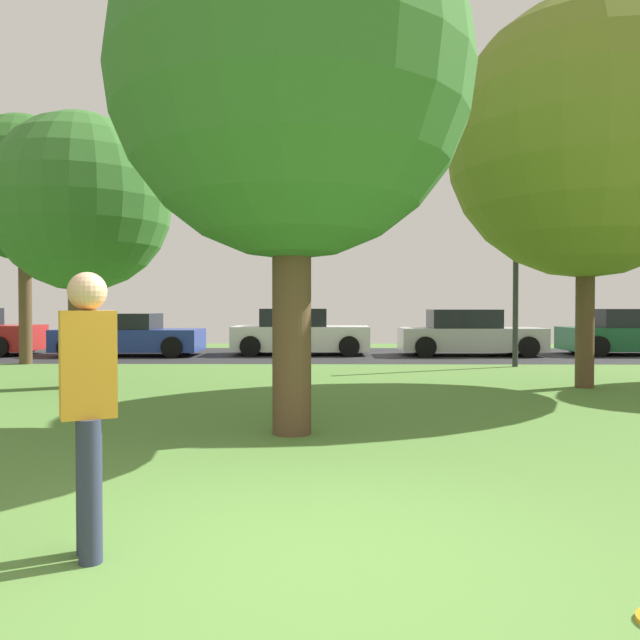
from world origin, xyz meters
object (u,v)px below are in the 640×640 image
(person_catcher, at_px, (88,399))
(parked_car_blue, at_px, (128,336))
(street_lamp_post, at_px, (516,279))
(oak_tree_center, at_px, (81,204))
(parked_car_green, at_px, (635,334))
(parked_car_white, at_px, (299,334))
(parked_car_silver, at_px, (469,335))
(oak_tree_right, at_px, (587,140))
(maple_tree_near, at_px, (291,80))
(oak_tree_left, at_px, (24,189))

(person_catcher, height_order, parked_car_blue, person_catcher)
(person_catcher, xyz_separation_m, street_lamp_post, (6.27, 12.27, 1.27))
(oak_tree_center, bearing_deg, parked_car_green, 29.20)
(parked_car_white, distance_m, parked_car_silver, 5.36)
(oak_tree_right, distance_m, person_catcher, 11.02)
(parked_car_blue, xyz_separation_m, parked_car_green, (16.06, 0.54, 0.05))
(parked_car_silver, relative_size, street_lamp_post, 0.98)
(oak_tree_center, bearing_deg, person_catcher, -68.23)
(parked_car_green, relative_size, street_lamp_post, 1.02)
(oak_tree_right, distance_m, maple_tree_near, 6.94)
(oak_tree_right, relative_size, parked_car_green, 1.60)
(parked_car_white, distance_m, parked_car_green, 10.70)
(oak_tree_left, distance_m, parked_car_silver, 13.54)
(parked_car_blue, relative_size, parked_car_green, 0.97)
(oak_tree_left, relative_size, parked_car_blue, 1.49)
(parked_car_blue, bearing_deg, parked_car_white, 5.25)
(maple_tree_near, distance_m, street_lamp_post, 10.18)
(oak_tree_center, relative_size, parked_car_blue, 1.18)
(oak_tree_left, xyz_separation_m, street_lamp_post, (12.94, -0.60, -2.43))
(person_catcher, distance_m, parked_car_green, 19.76)
(maple_tree_near, bearing_deg, parked_car_white, 92.21)
(oak_tree_center, bearing_deg, parked_car_white, 64.76)
(parked_car_silver, bearing_deg, person_catcher, -110.34)
(person_catcher, relative_size, parked_car_white, 0.41)
(maple_tree_near, height_order, parked_car_blue, maple_tree_near)
(parked_car_blue, bearing_deg, oak_tree_left, -123.32)
(oak_tree_center, relative_size, parked_car_green, 1.14)
(parked_car_silver, distance_m, street_lamp_post, 4.00)
(person_catcher, distance_m, parked_car_blue, 16.42)
(oak_tree_left, bearing_deg, street_lamp_post, -2.66)
(oak_tree_center, distance_m, parked_car_white, 9.35)
(oak_tree_center, distance_m, person_catcher, 9.11)
(person_catcher, bearing_deg, oak_tree_center, -94.82)
(street_lamp_post, bearing_deg, person_catcher, -117.08)
(maple_tree_near, relative_size, parked_car_silver, 1.47)
(oak_tree_center, height_order, parked_car_green, oak_tree_center)
(street_lamp_post, bearing_deg, parked_car_blue, 162.80)
(maple_tree_near, distance_m, parked_car_green, 16.51)
(oak_tree_right, relative_size, street_lamp_post, 1.63)
(parked_car_green, bearing_deg, street_lamp_post, -141.47)
(oak_tree_left, height_order, parked_car_white, oak_tree_left)
(oak_tree_left, xyz_separation_m, oak_tree_center, (3.41, -4.74, -1.18))
(maple_tree_near, bearing_deg, person_catcher, -105.23)
(oak_tree_right, xyz_separation_m, oak_tree_center, (-9.62, -0.05, -1.20))
(oak_tree_left, distance_m, maple_tree_near, 11.91)
(oak_tree_right, bearing_deg, maple_tree_near, -140.53)
(parked_car_white, bearing_deg, oak_tree_center, -115.24)
(parked_car_green, bearing_deg, oak_tree_left, -169.37)
(oak_tree_center, bearing_deg, parked_car_silver, 40.41)
(oak_tree_center, distance_m, parked_car_silver, 12.35)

